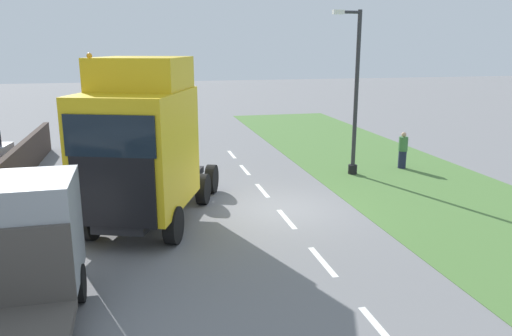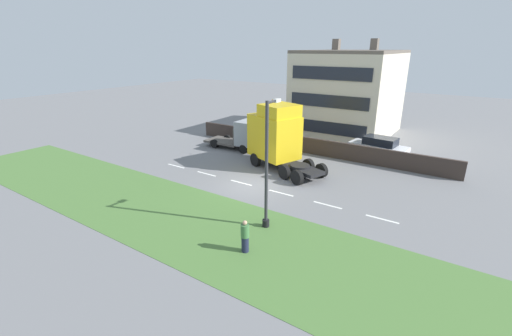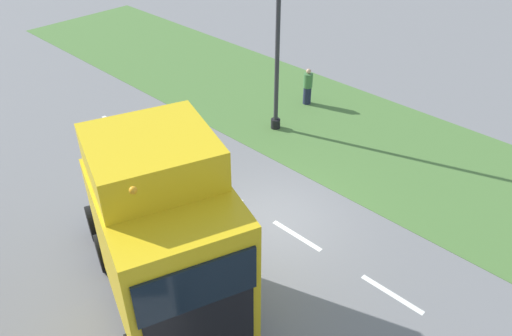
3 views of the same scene
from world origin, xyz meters
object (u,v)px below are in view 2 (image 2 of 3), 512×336
Objects in this scene: lorry_cab at (276,136)px; lamp_post at (267,173)px; pedestrian at (245,237)px; parked_car at (378,148)px; flatbed_truck at (246,135)px.

lorry_cab is 9.57m from lamp_post.
parked_car is at bearing -4.02° from pedestrian.
pedestrian is (-2.58, -0.45, -2.20)m from lamp_post.
lorry_cab is 1.06× the size of lamp_post.
lamp_post is at bearing 9.96° from pedestrian.
flatbed_truck is 16.53m from pedestrian.
lamp_post is (-10.90, -9.09, 1.54)m from flatbed_truck.
lorry_cab is 9.06m from parked_car.
parked_car reaches higher than pedestrian.
pedestrian is at bearing 34.48° from flatbed_truck.
lamp_post reaches higher than parked_car.
lorry_cab is at bearing 27.72° from lamp_post.
lamp_post is (-14.95, 1.68, 2.05)m from parked_car.
lamp_post reaches higher than pedestrian.
lorry_cab reaches higher than pedestrian.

